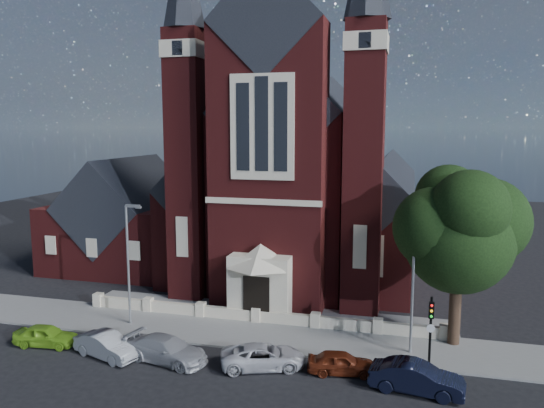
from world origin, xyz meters
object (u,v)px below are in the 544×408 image
(car_silver_b, at_px, (167,350))
(car_navy, at_px, (417,378))
(church, at_px, (306,179))
(parish_hall, at_px, (129,223))
(car_white_suv, at_px, (263,356))
(street_tree, at_px, (461,233))
(car_lime_van, at_px, (46,335))
(car_dark_red, at_px, (341,363))
(traffic_signal, at_px, (431,323))
(street_lamp_right, at_px, (415,277))
(car_silver_a, at_px, (107,346))
(street_lamp_left, at_px, (129,257))

(car_silver_b, distance_m, car_navy, 13.47)
(church, relative_size, parish_hall, 2.86)
(car_white_suv, bearing_deg, street_tree, -81.63)
(parish_hall, xyz_separation_m, car_lime_van, (4.87, -18.36, -3.37))
(car_lime_van, bearing_deg, church, -32.23)
(church, bearing_deg, car_dark_red, -73.93)
(church, distance_m, traffic_signal, 23.94)
(church, relative_size, car_lime_van, 9.28)
(church, height_order, street_lamp_right, church)
(car_silver_b, bearing_deg, church, 4.05)
(parish_hall, distance_m, car_lime_van, 19.30)
(car_navy, bearing_deg, church, 30.86)
(car_silver_b, height_order, car_navy, car_navy)
(traffic_signal, xyz_separation_m, car_silver_a, (-17.70, -3.28, -1.89))
(car_dark_red, bearing_deg, street_lamp_right, -56.11)
(church, relative_size, traffic_signal, 8.72)
(car_lime_van, bearing_deg, car_white_suv, -94.48)
(car_white_suv, relative_size, car_navy, 1.01)
(traffic_signal, bearing_deg, street_lamp_left, 175.24)
(church, height_order, parish_hall, church)
(church, bearing_deg, car_navy, -66.27)
(street_lamp_left, relative_size, traffic_signal, 2.02)
(car_silver_a, distance_m, car_white_suv, 9.01)
(street_lamp_left, distance_m, car_lime_van, 6.71)
(street_lamp_left, height_order, car_white_suv, street_lamp_left)
(street_lamp_right, bearing_deg, car_navy, -87.10)
(street_lamp_right, relative_size, traffic_signal, 2.02)
(church, xyz_separation_m, street_lamp_left, (-7.91, -18.94, -3.59))
(church, height_order, car_white_suv, church)
(car_silver_b, bearing_deg, street_tree, -56.80)
(parish_hall, relative_size, car_dark_red, 3.40)
(parish_hall, height_order, street_tree, street_tree)
(parish_hall, xyz_separation_m, car_navy, (26.32, -18.53, -3.25))
(street_lamp_right, xyz_separation_m, car_white_suv, (-7.84, -3.84, -3.96))
(street_tree, bearing_deg, car_lime_van, -165.65)
(street_lamp_right, height_order, car_silver_b, street_lamp_right)
(street_lamp_left, bearing_deg, traffic_signal, -4.76)
(traffic_signal, relative_size, car_lime_van, 1.06)
(car_white_suv, bearing_deg, car_silver_b, 76.98)
(street_lamp_left, relative_size, car_lime_van, 2.15)
(street_tree, height_order, car_navy, street_tree)
(traffic_signal, relative_size, car_silver_b, 0.83)
(parish_hall, height_order, street_lamp_left, parish_hall)
(traffic_signal, height_order, car_navy, traffic_signal)
(car_dark_red, bearing_deg, car_silver_b, 86.47)
(street_tree, xyz_separation_m, street_lamp_right, (-2.51, -1.71, -2.36))
(street_tree, distance_m, car_dark_red, 10.23)
(parish_hall, xyz_separation_m, traffic_signal, (27.00, -15.57, -1.43))
(street_lamp_left, bearing_deg, parish_hall, 120.02)
(car_silver_a, bearing_deg, car_silver_b, -66.09)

